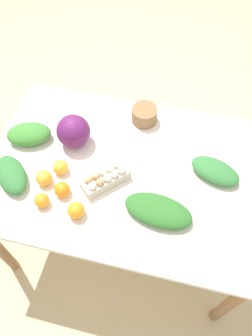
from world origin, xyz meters
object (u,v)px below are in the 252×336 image
(greens_bunch_dandelion, at_px, (215,171))
(orange_2, at_px, (76,211))
(egg_carton, at_px, (105,178))
(orange_3, at_px, (61,167))
(cabbage_purple, at_px, (73,131))
(greens_bunch_chard, at_px, (11,175))
(greens_bunch_beet_tops, at_px, (29,134))
(greens_bunch_scallion, at_px, (158,211))
(paper_bag, at_px, (144,115))
(orange_4, at_px, (44,178))
(orange_0, at_px, (62,190))
(orange_1, at_px, (42,201))

(greens_bunch_dandelion, xyz_separation_m, orange_2, (0.62, 0.38, 0.01))
(egg_carton, height_order, orange_3, egg_carton)
(cabbage_purple, height_order, egg_carton, cabbage_purple)
(cabbage_purple, bearing_deg, greens_bunch_chard, 52.40)
(greens_bunch_beet_tops, bearing_deg, greens_bunch_scallion, 159.79)
(paper_bag, distance_m, greens_bunch_dandelion, 0.51)
(cabbage_purple, distance_m, orange_4, 0.30)
(egg_carton, xyz_separation_m, orange_0, (0.19, 0.11, -0.00))
(greens_bunch_scallion, xyz_separation_m, greens_bunch_beet_tops, (0.77, -0.28, 0.01))
(greens_bunch_beet_tops, relative_size, orange_4, 2.96)
(greens_bunch_chard, height_order, orange_2, orange_2)
(orange_1, relative_size, orange_3, 0.93)
(greens_bunch_dandelion, distance_m, orange_0, 0.78)
(orange_0, bearing_deg, greens_bunch_scallion, -179.96)
(egg_carton, relative_size, orange_0, 3.13)
(greens_bunch_beet_tops, bearing_deg, egg_carton, 160.16)
(orange_0, bearing_deg, cabbage_purple, -82.31)
(egg_carton, height_order, paper_bag, same)
(greens_bunch_beet_tops, xyz_separation_m, orange_2, (-0.40, 0.38, -0.00))
(orange_1, bearing_deg, greens_bunch_scallion, -171.90)
(egg_carton, distance_m, greens_bunch_scallion, 0.31)
(greens_bunch_scallion, bearing_deg, orange_2, 13.91)
(greens_bunch_dandelion, bearing_deg, orange_2, 31.62)
(cabbage_purple, relative_size, greens_bunch_chard, 0.72)
(greens_bunch_chard, bearing_deg, orange_4, -173.00)
(egg_carton, bearing_deg, greens_bunch_dandelion, -26.99)
(egg_carton, height_order, greens_bunch_scallion, egg_carton)
(orange_3, bearing_deg, orange_0, 113.16)
(paper_bag, xyz_separation_m, orange_0, (0.29, 0.57, -0.01))
(cabbage_purple, height_order, greens_bunch_dandelion, cabbage_purple)
(greens_bunch_beet_tops, height_order, orange_3, greens_bunch_beet_tops)
(orange_3, distance_m, orange_4, 0.10)
(cabbage_purple, bearing_deg, greens_bunch_dandelion, 177.17)
(paper_bag, bearing_deg, orange_2, 73.98)
(cabbage_purple, height_order, orange_4, cabbage_purple)
(greens_bunch_dandelion, bearing_deg, egg_carton, 18.41)
(cabbage_purple, relative_size, greens_bunch_beet_tops, 0.75)
(orange_2, bearing_deg, orange_0, -42.10)
(egg_carton, relative_size, greens_bunch_beet_tops, 1.01)
(greens_bunch_chard, bearing_deg, greens_bunch_scallion, 178.47)
(egg_carton, relative_size, greens_bunch_chard, 0.97)
(orange_1, xyz_separation_m, orange_4, (0.03, -0.12, 0.00))
(cabbage_purple, bearing_deg, egg_carton, 137.33)
(greens_bunch_beet_tops, relative_size, orange_0, 3.09)
(greens_bunch_chard, bearing_deg, greens_bunch_beet_tops, -86.92)
(orange_1, bearing_deg, cabbage_purple, -94.51)
(greens_bunch_chard, relative_size, orange_3, 3.21)
(greens_bunch_dandelion, height_order, orange_4, orange_4)
(orange_3, bearing_deg, greens_bunch_dandelion, -167.97)
(paper_bag, bearing_deg, orange_0, 62.77)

